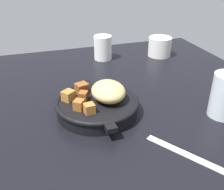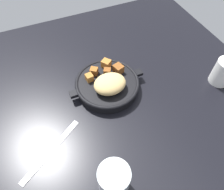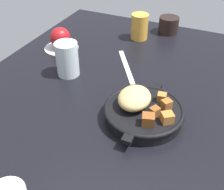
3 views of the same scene
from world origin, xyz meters
The scene contains 5 objects.
ground_plane centered at (0.00, 0.00, -1.20)cm, with size 115.05×101.62×2.40cm, color black.
cast_iron_skillet centered at (-5.42, -4.19, 2.81)cm, with size 25.27×21.00×8.12cm.
butter_knife centered at (17.10, 9.51, 0.18)cm, with size 21.75×1.60×0.36cm, color silver.
white_creamer_pitcher centered at (-41.91, 7.48, 4.45)cm, with size 6.59×6.59×8.91cm, color white.
water_glass_tall centered at (5.14, 24.95, 5.52)cm, with size 7.21×7.21×11.04cm, color silver.
Camera 2 is at (10.64, 36.65, 55.32)cm, focal length 33.71 mm.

